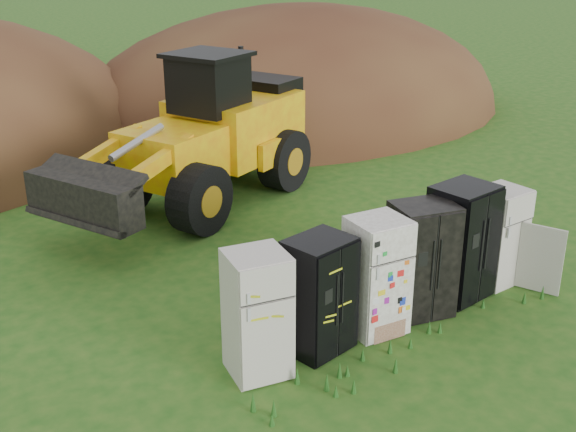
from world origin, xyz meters
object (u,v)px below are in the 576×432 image
wheel_loader (186,136)px  fridge_sticker (376,276)px  fridge_open_door (498,236)px  fridge_dark_mid (422,259)px  fridge_black_side (319,295)px  fridge_black_right (461,242)px  fridge_leftmost (257,314)px

wheel_loader → fridge_sticker: bearing=-113.5°
fridge_sticker → fridge_open_door: bearing=7.0°
fridge_sticker → fridge_dark_mid: bearing=6.6°
fridge_black_side → wheel_loader: bearing=69.5°
fridge_sticker → fridge_dark_mid: 0.92m
fridge_black_side → fridge_black_right: (2.86, -0.02, 0.10)m
fridge_leftmost → wheel_loader: (2.16, 6.03, 0.73)m
fridge_dark_mid → wheel_loader: size_ratio=0.27×
fridge_black_right → fridge_open_door: 0.91m
fridge_black_right → fridge_sticker: bearing=175.5°
fridge_open_door → wheel_loader: 6.67m
fridge_open_door → fridge_black_right: bearing=177.9°
fridge_leftmost → fridge_black_right: size_ratio=0.93×
fridge_leftmost → fridge_black_right: fridge_black_right is taller
fridge_sticker → wheel_loader: size_ratio=0.27×
fridge_black_side → fridge_open_door: (3.77, -0.03, -0.02)m
fridge_black_right → wheel_loader: wheel_loader is taller
fridge_black_side → fridge_sticker: 1.02m
fridge_black_right → fridge_open_door: size_ratio=1.14×
fridge_dark_mid → wheel_loader: bearing=112.4°
fridge_open_door → wheel_loader: size_ratio=0.25×
fridge_leftmost → wheel_loader: 6.45m
fridge_leftmost → fridge_open_door: size_ratio=1.05×
fridge_leftmost → fridge_black_side: (1.02, -0.01, -0.03)m
fridge_leftmost → fridge_black_side: fridge_leftmost is taller
fridge_open_door → fridge_leftmost: bearing=178.2°
fridge_black_right → wheel_loader: bearing=100.1°
fridge_sticker → fridge_open_door: 2.74m
fridge_leftmost → fridge_black_side: bearing=10.7°
fridge_black_side → fridge_black_right: bearing=-10.2°
fridge_black_side → fridge_dark_mid: (1.95, -0.06, 0.05)m
fridge_black_side → wheel_loader: (1.14, 6.04, 0.76)m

